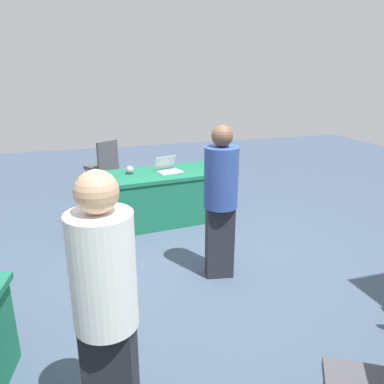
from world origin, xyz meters
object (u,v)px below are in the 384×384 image
object	(u,v)px
chair_by_pillar	(104,164)
person_presenter	(221,196)
yarn_ball	(130,170)
scissors_red	(179,172)
laptop_silver	(168,169)
person_attendee_browsing	(106,305)
table_foreground	(155,197)

from	to	relation	value
chair_by_pillar	person_presenter	size ratio (longest dim) A/B	0.59
yarn_ball	scissors_red	xyz separation A→B (m)	(-0.67, 0.12, -0.05)
person_presenter	laptop_silver	distance (m)	1.71
yarn_ball	scissors_red	world-z (taller)	yarn_ball
laptop_silver	scissors_red	xyz separation A→B (m)	(-0.14, 0.08, -0.04)
chair_by_pillar	yarn_ball	size ratio (longest dim) A/B	8.46
chair_by_pillar	person_attendee_browsing	distance (m)	4.85
chair_by_pillar	person_presenter	bearing A→B (deg)	-107.22
table_foreground	person_presenter	distance (m)	1.80
chair_by_pillar	person_presenter	xyz separation A→B (m)	(-0.92, 3.22, 0.35)
chair_by_pillar	scissors_red	distance (m)	1.86
person_presenter	person_attendee_browsing	size ratio (longest dim) A/B	0.96
person_presenter	laptop_silver	size ratio (longest dim) A/B	4.23
table_foreground	person_presenter	xyz separation A→B (m)	(-0.33, 1.68, 0.53)
table_foreground	yarn_ball	xyz separation A→B (m)	(0.33, -0.05, 0.41)
person_presenter	yarn_ball	world-z (taller)	person_presenter
chair_by_pillar	table_foreground	bearing A→B (deg)	-102.31
laptop_silver	yarn_ball	distance (m)	0.54
table_foreground	yarn_ball	size ratio (longest dim) A/B	16.63
laptop_silver	chair_by_pillar	bearing A→B (deg)	-76.79
table_foreground	person_attendee_browsing	bearing A→B (deg)	74.07
yarn_ball	person_presenter	bearing A→B (deg)	111.00
person_attendee_browsing	yarn_ball	bearing A→B (deg)	-80.00
person_attendee_browsing	scissors_red	distance (m)	3.46
table_foreground	yarn_ball	bearing A→B (deg)	-9.26
chair_by_pillar	scissors_red	xyz separation A→B (m)	(-0.92, 1.61, 0.19)
chair_by_pillar	scissors_red	bearing A→B (deg)	-93.24
scissors_red	laptop_silver	bearing A→B (deg)	-43.37
table_foreground	yarn_ball	world-z (taller)	yarn_ball
chair_by_pillar	yarn_ball	xyz separation A→B (m)	(-0.25, 1.48, 0.24)
chair_by_pillar	scissors_red	size ratio (longest dim) A/B	5.25
person_presenter	laptop_silver	xyz separation A→B (m)	(0.13, -1.70, -0.13)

